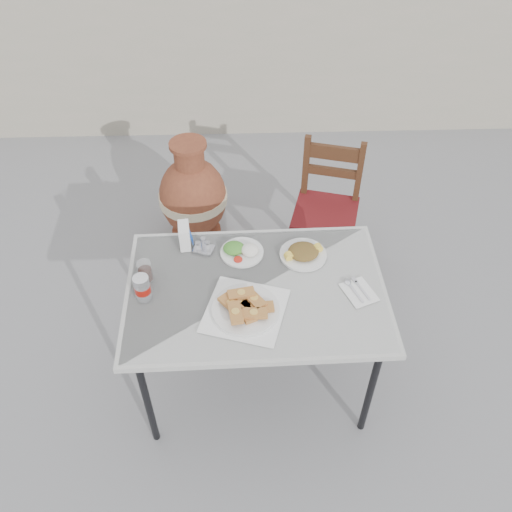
{
  "coord_description": "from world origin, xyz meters",
  "views": [
    {
      "loc": [
        -0.23,
        -1.69,
        2.51
      ],
      "look_at": [
        -0.18,
        -0.02,
        0.86
      ],
      "focal_mm": 38.0,
      "sensor_mm": 36.0,
      "label": 1
    }
  ],
  "objects_px": {
    "cafe_table": "(256,296)",
    "salad_chopped_plate": "(303,253)",
    "salad_rice_plate": "(241,250)",
    "napkin_holder": "(185,236)",
    "soda_can": "(142,288)",
    "condiment_caddy": "(203,247)",
    "chair": "(326,209)",
    "pide_plate": "(245,306)",
    "cola_glass": "(145,272)",
    "terracotta_urn": "(193,198)"
  },
  "relations": [
    {
      "from": "cafe_table",
      "to": "pide_plate",
      "type": "height_order",
      "value": "pide_plate"
    },
    {
      "from": "cola_glass",
      "to": "condiment_caddy",
      "type": "distance_m",
      "value": 0.31
    },
    {
      "from": "cafe_table",
      "to": "condiment_caddy",
      "type": "bearing_deg",
      "value": 133.63
    },
    {
      "from": "cafe_table",
      "to": "salad_chopped_plate",
      "type": "distance_m",
      "value": 0.31
    },
    {
      "from": "condiment_caddy",
      "to": "terracotta_urn",
      "type": "relative_size",
      "value": 0.15
    },
    {
      "from": "pide_plate",
      "to": "napkin_holder",
      "type": "xyz_separation_m",
      "value": [
        -0.28,
        0.42,
        0.03
      ]
    },
    {
      "from": "cola_glass",
      "to": "napkin_holder",
      "type": "relative_size",
      "value": 0.8
    },
    {
      "from": "soda_can",
      "to": "chair",
      "type": "relative_size",
      "value": 0.15
    },
    {
      "from": "cafe_table",
      "to": "salad_chopped_plate",
      "type": "height_order",
      "value": "salad_chopped_plate"
    },
    {
      "from": "salad_rice_plate",
      "to": "condiment_caddy",
      "type": "xyz_separation_m",
      "value": [
        -0.18,
        0.03,
        0.0
      ]
    },
    {
      "from": "cafe_table",
      "to": "chair",
      "type": "distance_m",
      "value": 1.02
    },
    {
      "from": "salad_chopped_plate",
      "to": "condiment_caddy",
      "type": "bearing_deg",
      "value": 173.62
    },
    {
      "from": "salad_chopped_plate",
      "to": "napkin_holder",
      "type": "xyz_separation_m",
      "value": [
        -0.56,
        0.09,
        0.04
      ]
    },
    {
      "from": "salad_rice_plate",
      "to": "salad_chopped_plate",
      "type": "bearing_deg",
      "value": -5.1
    },
    {
      "from": "pide_plate",
      "to": "salad_rice_plate",
      "type": "xyz_separation_m",
      "value": [
        -0.01,
        0.36,
        -0.01
      ]
    },
    {
      "from": "salad_rice_plate",
      "to": "chair",
      "type": "relative_size",
      "value": 0.25
    },
    {
      "from": "salad_rice_plate",
      "to": "cola_glass",
      "type": "height_order",
      "value": "cola_glass"
    },
    {
      "from": "cola_glass",
      "to": "pide_plate",
      "type": "bearing_deg",
      "value": -24.63
    },
    {
      "from": "salad_chopped_plate",
      "to": "cola_glass",
      "type": "bearing_deg",
      "value": -170.27
    },
    {
      "from": "cafe_table",
      "to": "condiment_caddy",
      "type": "xyz_separation_m",
      "value": [
        -0.24,
        0.25,
        0.07
      ]
    },
    {
      "from": "terracotta_urn",
      "to": "pide_plate",
      "type": "bearing_deg",
      "value": -75.84
    },
    {
      "from": "salad_chopped_plate",
      "to": "pide_plate",
      "type": "bearing_deg",
      "value": -130.52
    },
    {
      "from": "cafe_table",
      "to": "napkin_holder",
      "type": "xyz_separation_m",
      "value": [
        -0.33,
        0.29,
        0.11
      ]
    },
    {
      "from": "pide_plate",
      "to": "cola_glass",
      "type": "bearing_deg",
      "value": 155.37
    },
    {
      "from": "condiment_caddy",
      "to": "chair",
      "type": "distance_m",
      "value": 0.98
    },
    {
      "from": "salad_rice_plate",
      "to": "salad_chopped_plate",
      "type": "height_order",
      "value": "salad_rice_plate"
    },
    {
      "from": "soda_can",
      "to": "condiment_caddy",
      "type": "height_order",
      "value": "soda_can"
    },
    {
      "from": "cafe_table",
      "to": "cola_glass",
      "type": "distance_m",
      "value": 0.51
    },
    {
      "from": "salad_rice_plate",
      "to": "napkin_holder",
      "type": "xyz_separation_m",
      "value": [
        -0.27,
        0.07,
        0.04
      ]
    },
    {
      "from": "salad_rice_plate",
      "to": "soda_can",
      "type": "height_order",
      "value": "soda_can"
    },
    {
      "from": "salad_rice_plate",
      "to": "salad_chopped_plate",
      "type": "xyz_separation_m",
      "value": [
        0.29,
        -0.03,
        -0.0
      ]
    },
    {
      "from": "salad_rice_plate",
      "to": "chair",
      "type": "distance_m",
      "value": 0.88
    },
    {
      "from": "cola_glass",
      "to": "napkin_holder",
      "type": "bearing_deg",
      "value": 52.73
    },
    {
      "from": "chair",
      "to": "cafe_table",
      "type": "bearing_deg",
      "value": -101.97
    },
    {
      "from": "pide_plate",
      "to": "soda_can",
      "type": "bearing_deg",
      "value": 168.56
    },
    {
      "from": "condiment_caddy",
      "to": "chair",
      "type": "xyz_separation_m",
      "value": [
        0.7,
        0.63,
        -0.3
      ]
    },
    {
      "from": "cola_glass",
      "to": "condiment_caddy",
      "type": "relative_size",
      "value": 0.85
    },
    {
      "from": "pide_plate",
      "to": "terracotta_urn",
      "type": "bearing_deg",
      "value": 104.16
    },
    {
      "from": "napkin_holder",
      "to": "salad_rice_plate",
      "type": "bearing_deg",
      "value": -20.1
    },
    {
      "from": "chair",
      "to": "terracotta_urn",
      "type": "xyz_separation_m",
      "value": [
        -0.82,
        0.24,
        -0.08
      ]
    },
    {
      "from": "salad_rice_plate",
      "to": "soda_can",
      "type": "distance_m",
      "value": 0.51
    },
    {
      "from": "terracotta_urn",
      "to": "salad_rice_plate",
      "type": "bearing_deg",
      "value": -71.19
    },
    {
      "from": "salad_rice_plate",
      "to": "salad_chopped_plate",
      "type": "relative_size",
      "value": 0.92
    },
    {
      "from": "salad_chopped_plate",
      "to": "terracotta_urn",
      "type": "bearing_deg",
      "value": 123.06
    },
    {
      "from": "soda_can",
      "to": "napkin_holder",
      "type": "xyz_separation_m",
      "value": [
        0.16,
        0.33,
        -0.0
      ]
    },
    {
      "from": "pide_plate",
      "to": "salad_chopped_plate",
      "type": "height_order",
      "value": "pide_plate"
    },
    {
      "from": "napkin_holder",
      "to": "chair",
      "type": "distance_m",
      "value": 1.04
    },
    {
      "from": "salad_rice_plate",
      "to": "chair",
      "type": "xyz_separation_m",
      "value": [
        0.52,
        0.65,
        -0.3
      ]
    },
    {
      "from": "pide_plate",
      "to": "salad_chopped_plate",
      "type": "xyz_separation_m",
      "value": [
        0.28,
        0.33,
        -0.01
      ]
    },
    {
      "from": "chair",
      "to": "soda_can",
      "type": "bearing_deg",
      "value": -120.54
    }
  ]
}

